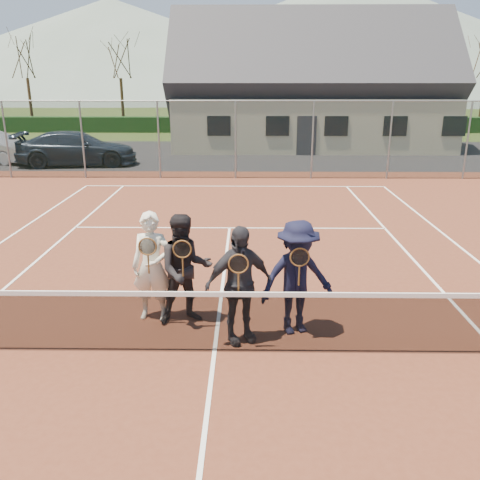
{
  "coord_description": "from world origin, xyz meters",
  "views": [
    {
      "loc": [
        0.47,
        -6.52,
        3.81
      ],
      "look_at": [
        0.35,
        1.5,
        1.25
      ],
      "focal_mm": 38.0,
      "sensor_mm": 36.0,
      "label": 1
    }
  ],
  "objects": [
    {
      "name": "tree_d",
      "position": [
        12.0,
        33.0,
        5.79
      ],
      "size": [
        3.2,
        3.2,
        7.77
      ],
      "color": "#372314",
      "rests_on": "ground"
    },
    {
      "name": "ground",
      "position": [
        0.0,
        20.0,
        0.0
      ],
      "size": [
        220.0,
        220.0,
        0.0
      ],
      "primitive_type": "plane",
      "color": "#2D4017",
      "rests_on": "ground"
    },
    {
      "name": "court_surface",
      "position": [
        0.0,
        0.0,
        0.01
      ],
      "size": [
        30.0,
        30.0,
        0.02
      ],
      "primitive_type": "cube",
      "color": "#562819",
      "rests_on": "ground"
    },
    {
      "name": "clubhouse",
      "position": [
        4.0,
        24.0,
        3.99
      ],
      "size": [
        15.6,
        8.2,
        7.7
      ],
      "color": "beige",
      "rests_on": "ground"
    },
    {
      "name": "car_c",
      "position": [
        -7.31,
        16.64,
        0.77
      ],
      "size": [
        5.52,
        2.76,
        1.54
      ],
      "primitive_type": "imported",
      "rotation": [
        0.0,
        0.0,
        1.69
      ],
      "color": "#192332",
      "rests_on": "ground"
    },
    {
      "name": "player_a",
      "position": [
        -1.06,
        1.1,
        0.92
      ],
      "size": [
        0.69,
        0.53,
        1.8
      ],
      "color": "white",
      "rests_on": "court_surface"
    },
    {
      "name": "tree_b",
      "position": [
        -9.0,
        33.0,
        5.79
      ],
      "size": [
        3.2,
        3.2,
        7.77
      ],
      "color": "#342213",
      "rests_on": "ground"
    },
    {
      "name": "tennis_net",
      "position": [
        0.0,
        0.0,
        0.54
      ],
      "size": [
        11.68,
        0.08,
        1.1
      ],
      "color": "slate",
      "rests_on": "ground"
    },
    {
      "name": "hedge_row",
      "position": [
        0.0,
        32.0,
        0.55
      ],
      "size": [
        40.0,
        1.2,
        1.1
      ],
      "primitive_type": "cube",
      "color": "black",
      "rests_on": "ground"
    },
    {
      "name": "hill_centre",
      "position": [
        20.0,
        95.0,
        11.0
      ],
      "size": [
        120.0,
        120.0,
        22.0
      ],
      "primitive_type": "cone",
      "color": "#55665C",
      "rests_on": "ground"
    },
    {
      "name": "perimeter_fence",
      "position": [
        0.0,
        13.5,
        1.52
      ],
      "size": [
        30.07,
        0.07,
        3.02
      ],
      "color": "slate",
      "rests_on": "ground"
    },
    {
      "name": "tarmac_carpark",
      "position": [
        -4.0,
        20.0,
        0.01
      ],
      "size": [
        40.0,
        12.0,
        0.01
      ],
      "primitive_type": "cube",
      "color": "black",
      "rests_on": "ground"
    },
    {
      "name": "player_c",
      "position": [
        0.35,
        0.36,
        0.92
      ],
      "size": [
        1.14,
        0.83,
        1.8
      ],
      "color": "#28272D",
      "rests_on": "court_surface"
    },
    {
      "name": "player_b",
      "position": [
        -0.51,
        0.99,
        0.92
      ],
      "size": [
        1.02,
        0.89,
        1.8
      ],
      "color": "black",
      "rests_on": "court_surface"
    },
    {
      "name": "court_markings",
      "position": [
        0.0,
        0.0,
        0.02
      ],
      "size": [
        11.03,
        23.83,
        0.01
      ],
      "color": "white",
      "rests_on": "court_surface"
    },
    {
      "name": "tree_a",
      "position": [
        -16.0,
        33.0,
        5.79
      ],
      "size": [
        3.2,
        3.2,
        7.77
      ],
      "color": "#3A2215",
      "rests_on": "ground"
    },
    {
      "name": "tree_c",
      "position": [
        2.0,
        33.0,
        5.79
      ],
      "size": [
        3.2,
        3.2,
        7.77
      ],
      "color": "#382514",
      "rests_on": "ground"
    },
    {
      "name": "player_d",
      "position": [
        1.23,
        0.65,
        0.92
      ],
      "size": [
        1.31,
        0.99,
        1.8
      ],
      "color": "black",
      "rests_on": "court_surface"
    },
    {
      "name": "hill_west",
      "position": [
        -25.0,
        95.0,
        9.0
      ],
      "size": [
        110.0,
        110.0,
        18.0
      ],
      "primitive_type": "cone",
      "color": "slate",
      "rests_on": "ground"
    }
  ]
}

